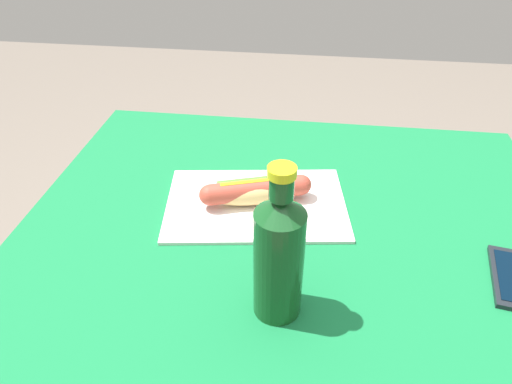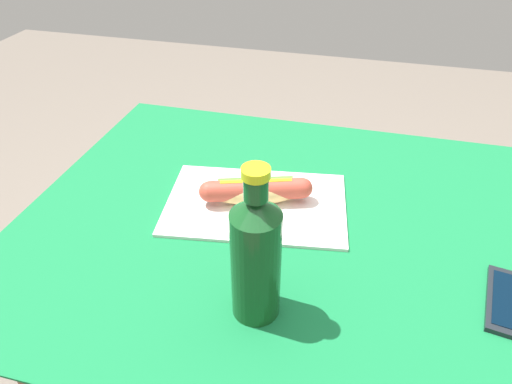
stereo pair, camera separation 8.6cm
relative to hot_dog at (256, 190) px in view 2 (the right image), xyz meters
name	(u,v)px [view 2 (the right image)]	position (x,y,z in m)	size (l,w,h in m)	color
dining_table	(286,285)	(0.07, -0.04, -0.19)	(0.96, 0.78, 0.75)	brown
paper_wrapper	(256,204)	(0.00, 0.00, -0.03)	(0.33, 0.22, 0.01)	silver
hot_dog	(256,190)	(0.00, 0.00, 0.00)	(0.20, 0.10, 0.05)	#E5BC75
soda_bottle	(256,256)	(0.06, -0.24, 0.07)	(0.07, 0.07, 0.24)	#14471E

